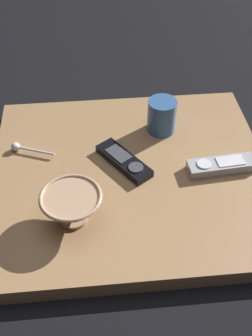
{
  "coord_description": "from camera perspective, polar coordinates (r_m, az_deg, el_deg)",
  "views": [
    {
      "loc": [
        0.68,
        -0.08,
        0.73
      ],
      "look_at": [
        0.01,
        -0.01,
        0.06
      ],
      "focal_mm": 44.41,
      "sensor_mm": 36.0,
      "label": 1
    }
  ],
  "objects": [
    {
      "name": "ground_plane",
      "position": [
        1.01,
        0.7,
        -2.03
      ],
      "size": [
        6.0,
        6.0,
        0.0
      ],
      "primitive_type": "plane",
      "color": "black"
    },
    {
      "name": "table",
      "position": [
        0.99,
        0.71,
        -1.21
      ],
      "size": [
        0.58,
        0.65,
        0.04
      ],
      "color": "#936D47",
      "rests_on": "ground"
    },
    {
      "name": "cereal_bowl",
      "position": [
        0.85,
        -7.44,
        -5.24
      ],
      "size": [
        0.13,
        0.13,
        0.07
      ],
      "color": "tan",
      "rests_on": "table"
    },
    {
      "name": "coffee_mug",
      "position": [
        1.06,
        4.93,
        7.13
      ],
      "size": [
        0.07,
        0.07,
        0.09
      ],
      "color": "#33598C",
      "rests_on": "table"
    },
    {
      "name": "teaspoon",
      "position": [
        1.05,
        -14.29,
        2.71
      ],
      "size": [
        0.05,
        0.11,
        0.02
      ],
      "color": "silver",
      "rests_on": "table"
    },
    {
      "name": "tv_remote_near",
      "position": [
        0.99,
        12.93,
        0.31
      ],
      "size": [
        0.06,
        0.16,
        0.03
      ],
      "color": "#9E9EA3",
      "rests_on": "table"
    },
    {
      "name": "tv_remote_far",
      "position": [
        0.98,
        -0.28,
        0.98
      ],
      "size": [
        0.16,
        0.13,
        0.02
      ],
      "color": "black",
      "rests_on": "table"
    }
  ]
}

